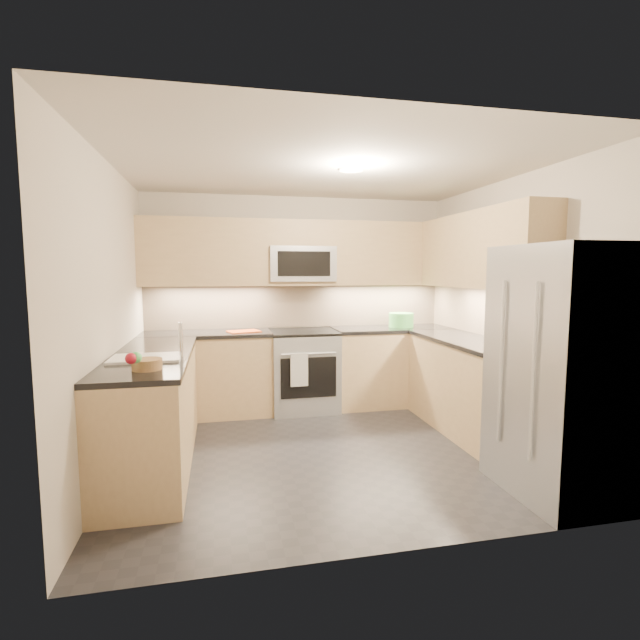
{
  "coord_description": "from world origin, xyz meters",
  "views": [
    {
      "loc": [
        -0.93,
        -3.97,
        1.61
      ],
      "look_at": [
        0.0,
        0.35,
        1.15
      ],
      "focal_mm": 26.0,
      "sensor_mm": 36.0,
      "label": 1
    }
  ],
  "objects_px": {
    "gas_range": "(303,371)",
    "refrigerator": "(562,372)",
    "microwave": "(301,264)",
    "cutting_board": "(244,331)",
    "fruit_basket": "(147,364)",
    "utensil_bowl": "(401,320)"
  },
  "relations": [
    {
      "from": "gas_range",
      "to": "refrigerator",
      "type": "distance_m",
      "value": 2.86
    },
    {
      "from": "microwave",
      "to": "cutting_board",
      "type": "bearing_deg",
      "value": -167.3
    },
    {
      "from": "refrigerator",
      "to": "fruit_basket",
      "type": "height_order",
      "value": "refrigerator"
    },
    {
      "from": "cutting_board",
      "to": "fruit_basket",
      "type": "xyz_separation_m",
      "value": [
        -0.75,
        -1.89,
        0.03
      ]
    },
    {
      "from": "gas_range",
      "to": "utensil_bowl",
      "type": "xyz_separation_m",
      "value": [
        1.22,
        0.03,
        0.57
      ]
    },
    {
      "from": "gas_range",
      "to": "fruit_basket",
      "type": "height_order",
      "value": "fruit_basket"
    },
    {
      "from": "cutting_board",
      "to": "fruit_basket",
      "type": "distance_m",
      "value": 2.04
    },
    {
      "from": "gas_range",
      "to": "cutting_board",
      "type": "relative_size",
      "value": 2.65
    },
    {
      "from": "utensil_bowl",
      "to": "fruit_basket",
      "type": "relative_size",
      "value": 1.47
    },
    {
      "from": "gas_range",
      "to": "fruit_basket",
      "type": "bearing_deg",
      "value": -126.74
    },
    {
      "from": "gas_range",
      "to": "microwave",
      "type": "height_order",
      "value": "microwave"
    },
    {
      "from": "refrigerator",
      "to": "cutting_board",
      "type": "height_order",
      "value": "refrigerator"
    },
    {
      "from": "gas_range",
      "to": "utensil_bowl",
      "type": "height_order",
      "value": "utensil_bowl"
    },
    {
      "from": "utensil_bowl",
      "to": "fruit_basket",
      "type": "height_order",
      "value": "utensil_bowl"
    },
    {
      "from": "cutting_board",
      "to": "refrigerator",
      "type": "bearing_deg",
      "value": -48.36
    },
    {
      "from": "refrigerator",
      "to": "cutting_board",
      "type": "relative_size",
      "value": 5.25
    },
    {
      "from": "microwave",
      "to": "fruit_basket",
      "type": "relative_size",
      "value": 3.75
    },
    {
      "from": "microwave",
      "to": "utensil_bowl",
      "type": "xyz_separation_m",
      "value": [
        1.22,
        -0.1,
        -0.67
      ]
    },
    {
      "from": "utensil_bowl",
      "to": "cutting_board",
      "type": "height_order",
      "value": "utensil_bowl"
    },
    {
      "from": "gas_range",
      "to": "refrigerator",
      "type": "relative_size",
      "value": 0.51
    },
    {
      "from": "microwave",
      "to": "fruit_basket",
      "type": "height_order",
      "value": "microwave"
    },
    {
      "from": "refrigerator",
      "to": "fruit_basket",
      "type": "distance_m",
      "value": 2.93
    }
  ]
}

